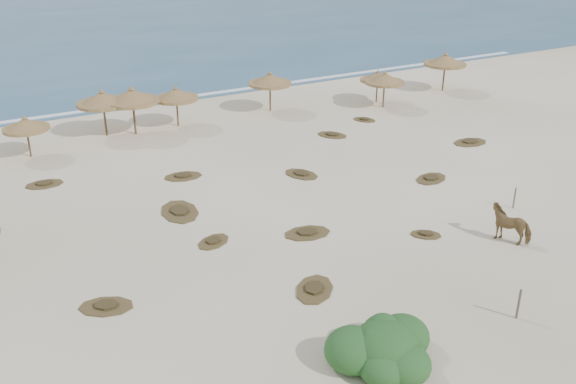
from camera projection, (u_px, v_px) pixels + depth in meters
name	position (u px, v px, depth m)	size (l,w,h in m)	color
ground	(366.00, 250.00, 27.25)	(160.00, 160.00, 0.00)	#FDEAD0
ocean	(49.00, 12.00, 87.28)	(200.00, 100.00, 0.01)	#275675
foam_line	(166.00, 100.00, 48.06)	(70.00, 0.60, 0.01)	white
palapa_0	(26.00, 125.00, 36.55)	(2.72, 2.72, 2.48)	brown
palapa_1	(103.00, 99.00, 39.74)	(3.60, 3.60, 3.05)	brown
palapa_2	(132.00, 97.00, 40.00)	(3.97, 3.97, 3.14)	brown
palapa_3	(176.00, 95.00, 41.63)	(2.94, 2.94, 2.72)	brown
palapa_4	(270.00, 80.00, 44.66)	(4.07, 4.07, 2.88)	brown
palapa_5	(378.00, 77.00, 46.78)	(2.91, 2.91, 2.42)	brown
palapa_6	(385.00, 79.00, 45.52)	(3.62, 3.62, 2.68)	brown
palapa_7	(445.00, 61.00, 49.53)	(3.39, 3.39, 3.05)	brown
horse	(511.00, 224.00, 27.76)	(0.85, 1.86, 1.57)	olive
fence_post_near	(519.00, 304.00, 22.53)	(0.09, 0.09, 1.19)	#635B4A
fence_post_far	(514.00, 198.00, 30.78)	(0.08, 0.08, 1.07)	#635B4A
bush	(384.00, 348.00, 20.36)	(3.70, 3.26, 1.66)	#2B6029
scrub_0	(106.00, 306.00, 23.36)	(2.36, 2.03, 0.16)	brown
scrub_1	(180.00, 211.00, 30.56)	(2.05, 2.87, 0.16)	brown
scrub_2	(213.00, 241.00, 27.83)	(1.98, 1.76, 0.16)	brown
scrub_3	(301.00, 174.00, 34.76)	(1.99, 2.37, 0.16)	brown
scrub_4	(431.00, 178.00, 34.21)	(2.31, 1.83, 0.16)	brown
scrub_5	(470.00, 142.00, 39.42)	(2.32, 1.57, 0.16)	brown
scrub_6	(44.00, 184.00, 33.53)	(2.02, 1.39, 0.16)	brown
scrub_7	(332.00, 135.00, 40.66)	(2.15, 2.32, 0.16)	brown
scrub_9	(307.00, 233.00, 28.56)	(2.33, 1.72, 0.16)	brown
scrub_10	(364.00, 120.00, 43.53)	(1.72, 1.89, 0.16)	brown
scrub_11	(314.00, 289.00, 24.39)	(2.48, 2.52, 0.16)	brown
scrub_12	(426.00, 234.00, 28.42)	(1.62, 1.55, 0.16)	brown
scrub_13	(183.00, 176.00, 34.50)	(2.24, 1.66, 0.16)	brown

